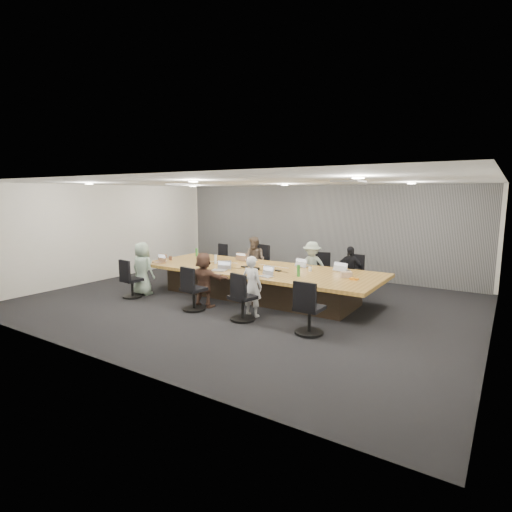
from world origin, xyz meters
The scene contains 39 objects.
floor centered at (0.00, 0.00, 0.00)m, with size 10.00×8.00×0.00m, color black.
ceiling centered at (0.00, 0.00, 2.80)m, with size 10.00×8.00×0.00m, color white.
wall_back centered at (0.00, 4.00, 1.40)m, with size 10.00×2.80×0.00m, color silver.
wall_front centered at (0.00, -4.00, 1.40)m, with size 10.00×2.80×0.00m, color silver.
wall_left centered at (-5.00, 0.00, 1.40)m, with size 8.00×2.80×0.00m, color silver.
wall_right centered at (5.00, 0.00, 1.40)m, with size 8.00×2.80×0.00m, color silver.
curtain centered at (0.00, 3.92, 1.40)m, with size 9.80×0.04×2.80m, color slate.
conference_table centered at (0.00, 0.50, 0.40)m, with size 6.00×2.20×0.74m.
chair_0 centered at (-2.53, 2.20, 0.36)m, with size 0.49×0.49×0.73m, color black, non-canonical shape.
chair_1 centered at (-0.97, 2.20, 0.44)m, with size 0.59×0.59×0.87m, color black, non-canonical shape.
chair_2 centered at (0.81, 2.20, 0.37)m, with size 0.50×0.50×0.74m, color black, non-canonical shape.
chair_3 centered at (1.84, 2.20, 0.39)m, with size 0.52×0.52×0.77m, color black, non-canonical shape.
chair_4 centered at (-2.61, -1.20, 0.37)m, with size 0.50×0.50×0.74m, color black, non-canonical shape.
chair_5 centered at (-0.59, -1.20, 0.39)m, with size 0.53×0.53×0.79m, color black, non-canonical shape.
chair_6 centered at (0.71, -1.20, 0.40)m, with size 0.54×0.54×0.79m, color black, non-canonical shape.
chair_7 centered at (2.19, -1.20, 0.41)m, with size 0.55×0.55×0.82m, color black, non-canonical shape.
person_1 centered at (-0.97, 1.85, 0.67)m, with size 0.65×0.50×1.33m, color brown.
laptop_1 centered at (-0.97, 1.30, 0.75)m, with size 0.35×0.24×0.02m, color #8C6647.
person_2 centered at (0.81, 1.85, 0.65)m, with size 0.84×0.48×1.31m, color #9DAD9B.
laptop_2 centered at (0.81, 1.30, 0.75)m, with size 0.34×0.23×0.02m, color #B2B2B7.
person_3 centered at (1.84, 1.85, 0.63)m, with size 0.74×0.31×1.26m, color black.
laptop_3 centered at (1.84, 1.30, 0.75)m, with size 0.35×0.24×0.02m, color #B2B2B7.
person_4 centered at (-2.61, -0.85, 0.67)m, with size 0.65×0.43×1.34m, color #8DA793.
laptop_4 centered at (-2.61, -0.30, 0.75)m, with size 0.31×0.21×0.02m, color #8C6647.
person_5 centered at (-0.59, -0.85, 0.63)m, with size 1.16×0.37×1.25m, color brown.
laptop_5 centered at (-0.59, -0.30, 0.75)m, with size 0.35×0.24×0.02m, color #B2B2B7.
person_6 centered at (0.71, -0.85, 0.64)m, with size 0.47×0.31×1.28m, color silver.
laptop_6 centered at (0.71, -0.30, 0.75)m, with size 0.29×0.20×0.02m, color #B2B2B7.
bottle_green_left centered at (-2.49, 1.08, 0.86)m, with size 0.07×0.07×0.24m, color #348730.
bottle_green_right centered at (1.29, 0.13, 0.87)m, with size 0.07×0.07×0.26m, color #348730.
bottle_clear centered at (-1.27, 0.42, 0.86)m, with size 0.07×0.07×0.23m, color silver.
cup_white_far centered at (-0.40, 0.93, 0.79)m, with size 0.08×0.08×0.11m, color white.
cup_white_near centered at (1.24, 0.82, 0.79)m, with size 0.08×0.08×0.10m, color white.
mug_brown centered at (-2.65, 0.18, 0.80)m, with size 0.09×0.09×0.11m, color brown.
mic_left centered at (-0.33, 0.38, 0.76)m, with size 0.15×0.10×0.03m, color black.
mic_right centered at (0.62, 0.40, 0.75)m, with size 0.14×0.09×0.03m, color black.
stapler centered at (0.10, 0.27, 0.77)m, with size 0.16×0.04×0.06m, color black.
canvas_bag centered at (2.21, 0.59, 0.80)m, with size 0.23×0.14×0.13m, color tan.
snack_packet centered at (2.43, 0.46, 0.76)m, with size 0.17×0.11×0.04m, color orange.
Camera 1 is at (5.16, -7.61, 2.54)m, focal length 28.00 mm.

